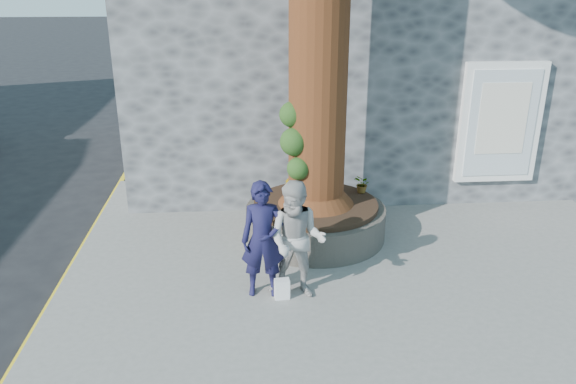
{
  "coord_description": "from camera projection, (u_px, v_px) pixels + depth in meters",
  "views": [
    {
      "loc": [
        -0.33,
        -6.47,
        4.19
      ],
      "look_at": [
        0.27,
        1.15,
        1.25
      ],
      "focal_mm": 35.0,
      "sensor_mm": 36.0,
      "label": 1
    }
  ],
  "objects": [
    {
      "name": "ground",
      "position": [
        274.0,
        310.0,
        7.55
      ],
      "size": [
        120.0,
        120.0,
        0.0
      ],
      "primitive_type": "plane",
      "color": "black",
      "rests_on": "ground"
    },
    {
      "name": "pavement",
      "position": [
        369.0,
        266.0,
        8.57
      ],
      "size": [
        9.0,
        8.0,
        0.12
      ],
      "primitive_type": "cube",
      "color": "slate",
      "rests_on": "ground"
    },
    {
      "name": "yellow_line",
      "position": [
        64.0,
        281.0,
        8.25
      ],
      "size": [
        0.1,
        30.0,
        0.01
      ],
      "primitive_type": "cube",
      "color": "yellow",
      "rests_on": "ground"
    },
    {
      "name": "stone_shop",
      "position": [
        361.0,
        23.0,
        13.29
      ],
      "size": [
        10.3,
        8.3,
        6.3
      ],
      "color": "#434447",
      "rests_on": "ground"
    },
    {
      "name": "planter",
      "position": [
        315.0,
        220.0,
        9.32
      ],
      "size": [
        2.3,
        2.3,
        0.6
      ],
      "color": "black",
      "rests_on": "pavement"
    },
    {
      "name": "man",
      "position": [
        263.0,
        240.0,
        7.44
      ],
      "size": [
        0.6,
        0.41,
        1.61
      ],
      "primitive_type": "imported",
      "rotation": [
        0.0,
        0.0,
        -0.03
      ],
      "color": "#141335",
      "rests_on": "pavement"
    },
    {
      "name": "woman",
      "position": [
        297.0,
        240.0,
        7.4
      ],
      "size": [
        0.94,
        0.82,
        1.63
      ],
      "primitive_type": "imported",
      "rotation": [
        0.0,
        0.0,
        -0.29
      ],
      "color": "#A5A19E",
      "rests_on": "pavement"
    },
    {
      "name": "shopping_bag",
      "position": [
        282.0,
        289.0,
        7.55
      ],
      "size": [
        0.21,
        0.14,
        0.28
      ],
      "primitive_type": "cube",
      "rotation": [
        0.0,
        0.0,
        0.1
      ],
      "color": "white",
      "rests_on": "pavement"
    },
    {
      "name": "plant_a",
      "position": [
        266.0,
        214.0,
        8.29
      ],
      "size": [
        0.23,
        0.19,
        0.37
      ],
      "primitive_type": "imported",
      "rotation": [
        0.0,
        0.0,
        0.35
      ],
      "color": "gray",
      "rests_on": "planter"
    },
    {
      "name": "plant_b",
      "position": [
        290.0,
        190.0,
        9.23
      ],
      "size": [
        0.28,
        0.28,
        0.37
      ],
      "primitive_type": "imported",
      "rotation": [
        0.0,
        0.0,
        2.24
      ],
      "color": "gray",
      "rests_on": "planter"
    },
    {
      "name": "plant_c",
      "position": [
        266.0,
        216.0,
        8.29
      ],
      "size": [
        0.23,
        0.23,
        0.33
      ],
      "primitive_type": "imported",
      "rotation": [
        0.0,
        0.0,
        3.41
      ],
      "color": "gray",
      "rests_on": "planter"
    },
    {
      "name": "plant_d",
      "position": [
        363.0,
        184.0,
        9.57
      ],
      "size": [
        0.35,
        0.36,
        0.31
      ],
      "primitive_type": "imported",
      "rotation": [
        0.0,
        0.0,
        5.16
      ],
      "color": "gray",
      "rests_on": "planter"
    }
  ]
}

